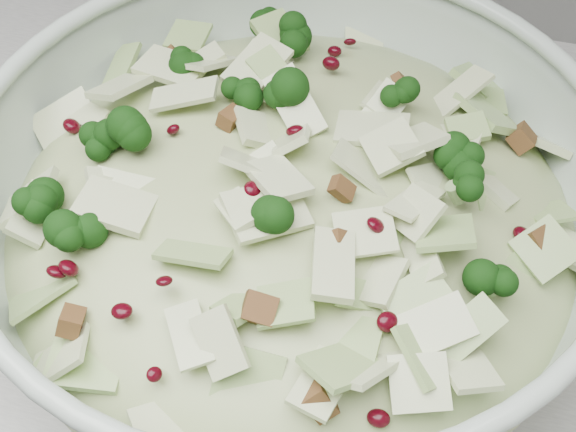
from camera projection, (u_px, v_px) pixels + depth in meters
name	position (u px, v px, depth m)	size (l,w,h in m)	color
mixing_bowl	(291.00, 226.00, 0.54)	(0.55, 0.55, 0.17)	#ACBEB0
salad	(291.00, 200.00, 0.52)	(0.51, 0.51, 0.17)	#A7B47B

